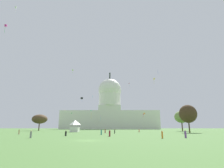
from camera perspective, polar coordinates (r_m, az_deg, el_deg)
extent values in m
plane|color=#4C7538|center=(34.01, -7.83, -17.48)|extent=(800.00, 800.00, 0.00)
cube|color=silver|center=(235.59, -8.44, -11.30)|extent=(61.89, 22.69, 22.99)
cube|color=silver|center=(234.33, 7.00, -11.33)|extent=(61.89, 22.69, 22.99)
cube|color=silver|center=(233.06, -0.74, -10.62)|extent=(27.77, 24.96, 29.48)
cylinder|color=silver|center=(235.76, -0.72, -4.48)|extent=(28.11, 28.11, 20.96)
sphere|color=silver|center=(237.65, -0.71, -1.99)|extent=(30.22, 30.22, 30.22)
cylinder|color=#2D3833|center=(242.41, -0.70, 2.57)|extent=(1.80, 1.80, 9.13)
cube|color=white|center=(96.57, -11.81, -14.06)|extent=(4.23, 6.42, 2.41)
pyramid|color=white|center=(96.60, -11.70, -11.93)|extent=(4.44, 6.75, 2.38)
cylinder|color=#4C3823|center=(139.48, -22.27, -12.38)|extent=(0.69, 0.69, 6.15)
ellipsoid|color=#4C3823|center=(139.59, -22.09, -10.33)|extent=(14.26, 14.27, 6.45)
cylinder|color=#4C3823|center=(120.25, 21.50, -12.32)|extent=(0.66, 0.66, 6.46)
ellipsoid|color=olive|center=(120.42, 21.27, -9.75)|extent=(11.11, 11.25, 7.34)
cylinder|color=#42301E|center=(88.41, 23.41, -12.19)|extent=(0.56, 0.56, 5.86)
ellipsoid|color=#42301E|center=(88.61, 23.08, -8.74)|extent=(10.11, 9.94, 8.06)
cylinder|color=gray|center=(45.30, -24.50, -14.55)|extent=(0.58, 0.58, 1.41)
sphere|color=tan|center=(45.28, -24.39, -13.50)|extent=(0.36, 0.36, 0.25)
cylinder|color=maroon|center=(48.22, -0.76, -15.56)|extent=(0.47, 0.47, 1.49)
sphere|color=#A37556|center=(48.20, -0.76, -14.54)|extent=(0.24, 0.24, 0.22)
cylinder|color=red|center=(90.42, 8.65, -14.58)|extent=(0.49, 0.49, 1.33)
sphere|color=tan|center=(90.41, 8.63, -14.09)|extent=(0.29, 0.29, 0.22)
cylinder|color=tan|center=(70.36, -27.57, -13.51)|extent=(0.51, 0.51, 1.38)
sphere|color=brown|center=(70.34, -27.50, -12.86)|extent=(0.29, 0.29, 0.23)
cylinder|color=maroon|center=(76.50, -2.21, -14.86)|extent=(0.51, 0.51, 1.45)
sphere|color=brown|center=(76.49, -2.21, -14.23)|extent=(0.32, 0.32, 0.24)
cylinder|color=orange|center=(41.58, 15.74, -15.40)|extent=(0.44, 0.44, 1.44)
sphere|color=beige|center=(41.55, 15.67, -14.25)|extent=(0.30, 0.30, 0.23)
cylinder|color=#1E757A|center=(58.56, -3.45, -15.18)|extent=(0.43, 0.43, 1.52)
sphere|color=brown|center=(58.54, -3.43, -14.32)|extent=(0.27, 0.27, 0.23)
cylinder|color=#703D93|center=(45.43, 22.42, -14.68)|extent=(0.53, 0.53, 1.49)
sphere|color=brown|center=(45.41, 22.32, -13.61)|extent=(0.26, 0.26, 0.22)
cylinder|color=black|center=(70.95, 0.86, -15.00)|extent=(0.36, 0.36, 1.36)
sphere|color=#A37556|center=(70.94, 0.85, -14.35)|extent=(0.29, 0.29, 0.26)
cylinder|color=black|center=(52.42, -14.55, -15.10)|extent=(0.60, 0.60, 1.28)
sphere|color=#A37556|center=(52.40, -14.50, -14.27)|extent=(0.30, 0.30, 0.24)
pyramid|color=purple|center=(155.37, -3.83, -10.23)|extent=(1.26, 0.97, 0.32)
cylinder|color=#33BCDB|center=(155.45, -3.73, -11.02)|extent=(0.19, 0.14, 3.30)
cube|color=blue|center=(120.10, 14.31, 3.99)|extent=(0.41, 0.90, 1.44)
cylinder|color=blue|center=(119.74, 14.40, 3.38)|extent=(0.17, 0.22, 1.30)
cube|color=pink|center=(187.64, 5.48, 0.13)|extent=(0.97, 0.99, 0.42)
cube|color=pink|center=(187.76, 5.47, 0.28)|extent=(0.97, 0.99, 0.42)
cylinder|color=teal|center=(187.29, 5.49, -0.32)|extent=(0.45, 0.18, 2.67)
cube|color=black|center=(104.39, -9.64, -4.63)|extent=(1.32, 1.34, 0.53)
cube|color=black|center=(104.48, -9.62, -4.34)|extent=(1.32, 1.34, 0.53)
cylinder|color=blue|center=(104.23, -9.58, -5.15)|extent=(0.08, 0.26, 1.45)
cube|color=#33BCDB|center=(140.17, -6.21, -3.86)|extent=(0.35, 0.77, 0.88)
cylinder|color=#33BCDB|center=(140.00, -6.28, -4.30)|extent=(0.11, 0.20, 1.45)
cube|color=yellow|center=(88.29, 13.30, 1.64)|extent=(0.74, 0.95, 0.87)
cylinder|color=yellow|center=(87.89, 13.26, 0.72)|extent=(0.16, 0.11, 2.05)
cube|color=orange|center=(167.06, 10.31, -9.37)|extent=(1.53, 1.51, 0.70)
cube|color=orange|center=(167.11, 10.30, -9.13)|extent=(1.53, 1.51, 0.70)
cube|color=red|center=(176.75, 9.95, -9.58)|extent=(0.96, 0.95, 0.45)
cube|color=red|center=(176.79, 9.94, -9.43)|extent=(0.96, 0.95, 0.45)
cylinder|color=red|center=(176.66, 9.96, -10.04)|extent=(0.37, 0.16, 2.51)
cube|color=green|center=(189.13, -12.74, -9.20)|extent=(1.02, 0.97, 0.55)
cube|color=green|center=(189.17, -12.73, -9.04)|extent=(1.02, 0.97, 0.55)
pyramid|color=teal|center=(96.13, -6.81, -8.56)|extent=(1.47, 1.09, 0.22)
cylinder|color=gold|center=(96.24, -6.65, -10.00)|extent=(0.20, 0.26, 3.37)
cube|color=#8CD133|center=(178.82, -12.44, 4.29)|extent=(1.06, 1.13, 0.67)
cube|color=#8CD133|center=(179.00, -12.43, 4.47)|extent=(1.06, 1.13, 0.67)
cylinder|color=#8CD133|center=(178.41, -12.47, 3.86)|extent=(0.26, 0.11, 2.43)
pyramid|color=gold|center=(165.16, -14.99, -8.26)|extent=(1.25, 1.03, 0.26)
cube|color=white|center=(94.88, -28.39, 20.71)|extent=(0.86, 0.84, 0.35)
cube|color=white|center=(95.07, -28.36, 20.89)|extent=(0.86, 0.84, 0.35)
cylinder|color=white|center=(94.12, -28.39, 20.07)|extent=(0.32, 0.24, 2.32)
cube|color=#D1339E|center=(86.38, -30.83, 15.60)|extent=(0.95, 1.00, 0.60)
cube|color=#D1339E|center=(86.63, -30.78, 15.91)|extent=(0.95, 1.00, 0.60)
cylinder|color=green|center=(85.69, -31.05, 14.59)|extent=(0.17, 0.23, 3.03)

